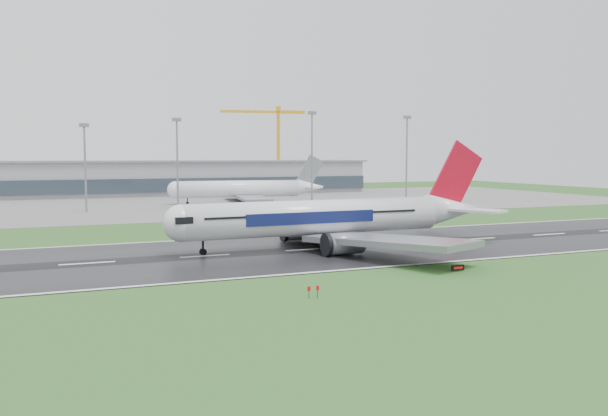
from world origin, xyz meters
name	(u,v)px	position (x,y,z in m)	size (l,w,h in m)	color
ground	(205,256)	(0.00, 0.00, 0.00)	(520.00, 520.00, 0.00)	#26551F
runway	(205,256)	(0.00, 0.00, 0.05)	(400.00, 45.00, 0.10)	black
apron	(125,205)	(0.00, 125.00, 0.04)	(400.00, 130.00, 0.08)	slate
terminal	(110,179)	(0.00, 185.00, 7.50)	(240.00, 36.00, 15.00)	gray
main_airliner	(338,195)	(27.11, 1.50, 10.22)	(68.56, 65.30, 20.24)	white
parked_airliner	(245,180)	(42.59, 115.08, 8.93)	(60.37, 56.21, 17.70)	white
tower_crane	(278,148)	(87.15, 200.00, 21.96)	(44.46, 2.42, 43.92)	gold
runway_sign	(458,268)	(33.13, -29.33, 0.52)	(2.30, 0.26, 1.04)	black
floodmast_2	(85,170)	(-14.70, 100.00, 13.52)	(0.64, 0.64, 27.04)	gray
floodmast_3	(177,166)	(14.54, 100.00, 14.71)	(0.64, 0.64, 29.43)	gray
floodmast_4	(312,160)	(63.67, 100.00, 16.46)	(0.64, 0.64, 32.92)	gray
floodmast_5	(407,160)	(103.90, 100.00, 16.16)	(0.64, 0.64, 32.31)	gray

